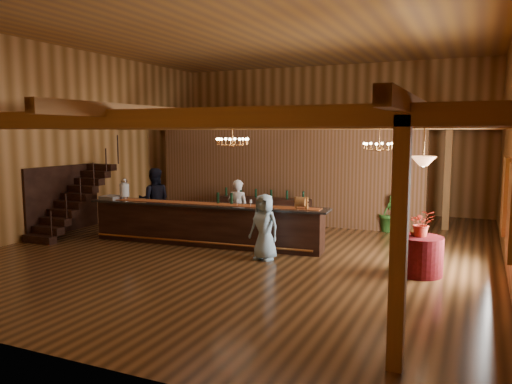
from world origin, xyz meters
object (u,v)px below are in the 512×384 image
at_px(chandelier_right, 379,146).
at_px(pendant_lamp, 424,161).
at_px(tasting_bar, 206,224).
at_px(backbar_shelf, 263,211).
at_px(beverage_dispenser, 124,189).
at_px(chandelier_left, 232,141).
at_px(raffle_drum, 301,202).
at_px(floor_plant, 390,212).
at_px(round_table, 420,256).
at_px(bartender, 238,210).
at_px(guest, 264,227).
at_px(staff_second, 154,200).

xyz_separation_m(chandelier_right, pendant_lamp, (1.30, -2.16, -0.24)).
xyz_separation_m(tasting_bar, backbar_shelf, (0.25, 3.32, -0.12)).
relative_size(beverage_dispenser, chandelier_left, 0.75).
bearing_deg(backbar_shelf, tasting_bar, -96.44).
relative_size(raffle_drum, floor_plant, 0.28).
distance_m(round_table, chandelier_right, 3.37).
bearing_deg(beverage_dispenser, chandelier_right, 14.07).
relative_size(tasting_bar, bartender, 3.93).
bearing_deg(bartender, floor_plant, -142.94).
distance_m(raffle_drum, guest, 1.24).
height_order(beverage_dispenser, guest, beverage_dispenser).
bearing_deg(pendant_lamp, staff_second, 169.55).
xyz_separation_m(guest, floor_plant, (2.16, 4.60, -0.18)).
xyz_separation_m(chandelier_right, staff_second, (-6.43, -0.73, -1.68)).
height_order(tasting_bar, backbar_shelf, tasting_bar).
xyz_separation_m(round_table, chandelier_left, (-4.60, 0.41, 2.35)).
height_order(raffle_drum, floor_plant, raffle_drum).
bearing_deg(raffle_drum, tasting_bar, -176.22).
bearing_deg(round_table, bartender, 163.29).
bearing_deg(tasting_bar, chandelier_right, 15.00).
xyz_separation_m(raffle_drum, floor_plant, (1.58, 3.62, -0.68)).
distance_m(chandelier_right, guest, 3.70).
xyz_separation_m(raffle_drum, chandelier_left, (-1.69, -0.40, 1.48)).
height_order(chandelier_left, bartender, chandelier_left).
height_order(backbar_shelf, bartender, bartender).
bearing_deg(floor_plant, tasting_bar, -137.93).
distance_m(raffle_drum, round_table, 3.14).
xyz_separation_m(round_table, floor_plant, (-1.33, 4.42, 0.19)).
relative_size(beverage_dispenser, chandelier_right, 0.75).
bearing_deg(backbar_shelf, round_table, -38.90).
bearing_deg(chandelier_right, backbar_shelf, 155.81).
height_order(bartender, floor_plant, bartender).
relative_size(beverage_dispenser, staff_second, 0.31).
bearing_deg(floor_plant, bartender, -141.47).
relative_size(tasting_bar, raffle_drum, 19.61).
relative_size(bartender, staff_second, 0.88).
relative_size(beverage_dispenser, raffle_drum, 1.76).
height_order(pendant_lamp, staff_second, pendant_lamp).
xyz_separation_m(backbar_shelf, bartender, (0.28, -2.45, 0.41)).
height_order(beverage_dispenser, bartender, beverage_dispenser).
bearing_deg(guest, chandelier_left, 163.57).
distance_m(tasting_bar, staff_second, 2.38).
height_order(chandelier_right, staff_second, chandelier_right).
height_order(beverage_dispenser, raffle_drum, beverage_dispenser).
distance_m(backbar_shelf, guest, 4.51).
distance_m(beverage_dispenser, raffle_drum, 5.16).
relative_size(raffle_drum, round_table, 0.36).
height_order(tasting_bar, raffle_drum, raffle_drum).
distance_m(tasting_bar, round_table, 5.56).
bearing_deg(pendant_lamp, tasting_bar, 173.51).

